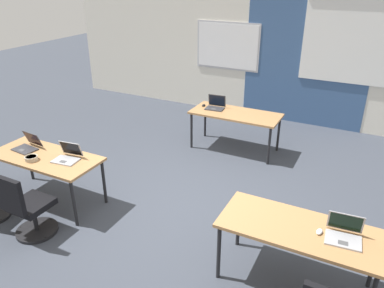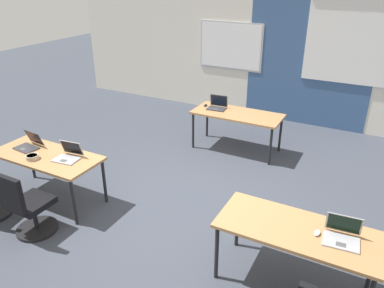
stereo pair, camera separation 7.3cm
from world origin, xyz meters
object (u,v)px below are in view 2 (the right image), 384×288
mouse_near_right_end (317,233)px  snack_bowl (32,157)px  laptop_far_left (217,106)px  laptop_near_left_end (29,144)px  chair_near_left_inner (28,209)px  desk_near_left (47,159)px  desk_near_right (297,233)px  laptop_near_right_end (342,235)px  laptop_near_left_inner (68,155)px  mouse_far_left (205,105)px  desk_far_center (237,116)px

mouse_near_right_end → snack_bowl: (-3.75, -0.18, 0.02)m
mouse_near_right_end → laptop_far_left: size_ratio=0.30×
snack_bowl → laptop_near_left_end: bearing=144.8°
snack_bowl → chair_near_left_inner: bearing=-50.7°
desk_near_left → desk_near_right: size_ratio=1.00×
laptop_near_right_end → chair_near_left_inner: laptop_near_right_end is taller
desk_near_right → laptop_near_right_end: size_ratio=4.52×
desk_near_right → laptop_near_left_inner: size_ratio=4.39×
laptop_near_right_end → chair_near_left_inner: 3.63m
laptop_near_left_inner → mouse_near_right_end: bearing=-8.1°
desk_near_left → laptop_near_left_end: laptop_near_left_end is taller
mouse_far_left → laptop_near_left_end: (-1.47, -2.81, 0.03)m
desk_near_left → desk_near_right: same height
desk_near_left → desk_far_center: same height
laptop_near_left_inner → chair_near_left_inner: (0.01, -0.77, -0.39)m
laptop_far_left → mouse_far_left: (-0.25, 0.01, -0.03)m
laptop_far_left → mouse_near_right_end: bearing=-55.7°
desk_far_center → laptop_near_left_end: (-2.14, -2.74, 0.11)m
desk_far_center → laptop_far_left: laptop_far_left is taller
desk_near_left → laptop_far_left: bearing=65.1°
desk_near_left → desk_far_center: size_ratio=1.00×
desk_near_right → laptop_near_right_end: 0.42m
mouse_near_right_end → mouse_far_left: size_ratio=1.04×
desk_near_right → laptop_near_left_end: size_ratio=4.46×
laptop_near_right_end → chair_near_left_inner: size_ratio=0.38×
desk_near_right → mouse_near_right_end: size_ratio=15.03×
laptop_far_left → chair_near_left_inner: bearing=-110.2°
desk_near_right → laptop_near_right_end: (0.41, 0.03, 0.11)m
desk_far_center → laptop_near_right_end: 3.52m
laptop_near_right_end → laptop_near_left_end: size_ratio=0.99×
desk_near_left → chair_near_left_inner: 0.85m
laptop_near_left_inner → chair_near_left_inner: laptop_near_left_inner is taller
desk_near_left → desk_far_center: bearing=58.0°
desk_near_right → desk_far_center: 3.30m
chair_near_left_inner → laptop_far_left: bearing=-104.8°
desk_near_left → laptop_near_left_end: bearing=171.6°
laptop_near_left_end → desk_far_center: bearing=57.6°
chair_near_left_inner → mouse_near_right_end: bearing=-167.8°
snack_bowl → desk_far_center: bearing=58.7°
laptop_near_left_inner → mouse_far_left: size_ratio=3.55×
laptop_near_right_end → mouse_far_left: (-2.83, 2.85, -0.03)m
mouse_near_right_end → snack_bowl: snack_bowl is taller
desk_near_left → chair_near_left_inner: bearing=-62.0°
laptop_near_right_end → mouse_near_right_end: laptop_near_right_end is taller
chair_near_left_inner → mouse_far_left: chair_near_left_inner is taller
laptop_near_left_inner → snack_bowl: size_ratio=2.05×
desk_far_center → desk_near_right: bearing=-58.0°
desk_near_left → laptop_far_left: (1.33, 2.86, 0.11)m
mouse_near_right_end → chair_near_left_inner: chair_near_left_inner is taller
laptop_near_right_end → mouse_near_right_end: (-0.22, -0.03, -0.03)m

